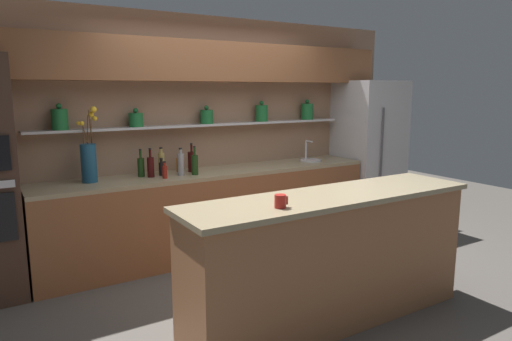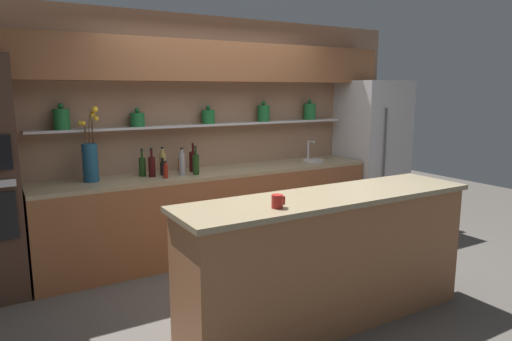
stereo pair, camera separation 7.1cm
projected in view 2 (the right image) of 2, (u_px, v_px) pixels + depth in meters
The scene contains 17 objects.
ground_plane at pixel (283, 291), 4.13m from camera, with size 12.00×12.00×0.00m, color #4C4742.
back_wall_unit at pixel (209, 112), 5.15m from camera, with size 5.20×0.44×2.60m.
back_counter_unit at pixel (216, 212), 5.06m from camera, with size 3.76×0.62×0.92m.
island_counter at pixel (328, 259), 3.51m from camera, with size 2.43×0.61×1.02m.
refrigerator at pixel (371, 153), 6.08m from camera, with size 0.77×0.73×1.91m.
flower_vase at pixel (90, 159), 4.37m from camera, with size 0.18×0.15×0.72m.
sink_fixture at pixel (312, 159), 5.65m from camera, with size 0.26×0.26×0.25m.
bottle_sauce_0 at pixel (166, 171), 4.56m from camera, with size 0.05×0.05×0.17m.
bottle_sauce_1 at pixel (180, 164), 4.94m from camera, with size 0.05×0.05×0.20m.
bottle_wine_2 at pixel (152, 166), 4.63m from camera, with size 0.07×0.07×0.30m.
bottle_sauce_3 at pixel (163, 168), 4.71m from camera, with size 0.05×0.05×0.18m.
bottle_wine_4 at pixel (142, 166), 4.65m from camera, with size 0.07×0.07×0.28m.
bottle_wine_5 at pixel (193, 161), 4.92m from camera, with size 0.08×0.08×0.31m.
bottle_spirit_6 at pixel (182, 164), 4.71m from camera, with size 0.07×0.07×0.29m.
bottle_spirit_7 at pixel (163, 162), 4.80m from camera, with size 0.07×0.07×0.28m.
bottle_wine_8 at pixel (196, 164), 4.75m from camera, with size 0.07×0.07×0.30m.
coffee_mug at pixel (277, 201), 3.02m from camera, with size 0.10×0.08×0.09m.
Camera 2 is at (-2.17, -3.21, 1.80)m, focal length 32.00 mm.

